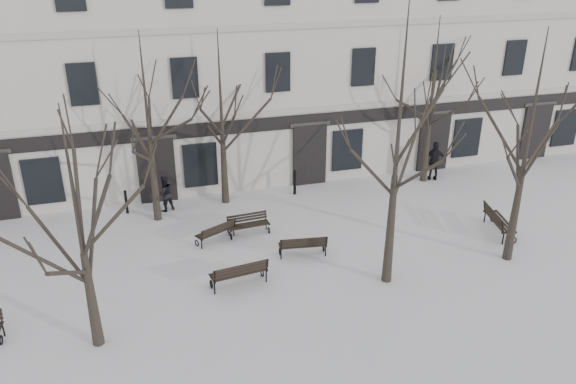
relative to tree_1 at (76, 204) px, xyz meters
name	(u,v)px	position (x,y,z in m)	size (l,w,h in m)	color
ground	(285,283)	(5.99, 1.49, -4.39)	(100.00, 100.00, 0.00)	silver
building	(212,52)	(5.99, 14.45, 1.12)	(40.40, 10.20, 11.40)	#B9B4AB
tree_1	(76,204)	(0.00, 0.00, 0.00)	(4.92, 4.92, 7.03)	black
tree_2	(400,118)	(9.33, 0.67, 1.32)	(6.39, 6.39, 9.13)	black
tree_3	(531,123)	(14.17, 0.75, 0.72)	(5.72, 5.72, 8.18)	black
tree_4	(146,107)	(2.27, 7.61, 0.38)	(5.35, 5.35, 7.64)	black
tree_5	(221,98)	(5.28, 8.49, 0.29)	(5.24, 5.24, 7.48)	black
tree_6	(433,82)	(14.91, 8.22, 0.41)	(5.38, 5.38, 7.68)	black
bench_1	(239,273)	(4.48, 1.74, -3.87)	(1.97, 0.93, 0.96)	black
bench_2	(303,245)	(7.10, 3.00, -3.92)	(1.80, 0.87, 0.87)	black
bench_3	(248,224)	(5.59, 5.26, -3.95)	(1.66, 0.70, 0.82)	black
bench_4	(216,231)	(4.27, 5.01, -3.95)	(1.66, 1.21, 0.80)	black
bench_5	(498,221)	(15.00, 2.57, -3.85)	(1.15, 2.06, 0.99)	black
bollard_a	(126,201)	(1.07, 8.55, -3.82)	(0.14, 0.14, 1.06)	black
bollard_b	(295,181)	(8.47, 8.44, -3.76)	(0.15, 0.15, 1.18)	black
pedestrian_b	(166,210)	(2.67, 8.37, -4.39)	(0.77, 0.60, 1.57)	black
pedestrian_c	(433,180)	(15.41, 8.18, -4.39)	(1.12, 0.47, 1.91)	black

